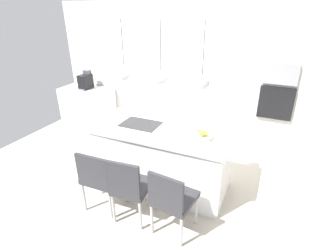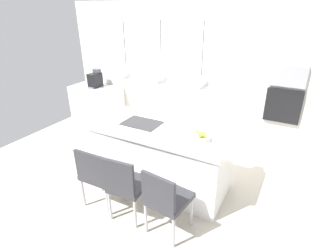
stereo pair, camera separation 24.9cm
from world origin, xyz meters
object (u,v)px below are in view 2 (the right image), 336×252
at_px(fruit_bowl, 201,137).
at_px(oven, 283,106).
at_px(chair_near, 99,174).
at_px(chair_far, 166,198).
at_px(microwave, 289,76).
at_px(coffee_machine, 95,80).
at_px(chair_middle, 126,184).

relative_size(fruit_bowl, oven, 0.46).
xyz_separation_m(chair_near, chair_far, (1.00, -0.00, -0.00)).
bearing_deg(chair_near, microwave, 51.58).
relative_size(coffee_machine, chair_near, 0.43).
bearing_deg(coffee_machine, chair_far, -36.04).
bearing_deg(chair_near, oven, 51.58).
xyz_separation_m(fruit_bowl, oven, (0.79, 1.66, 0.01)).
distance_m(chair_near, chair_far, 1.00).
bearing_deg(coffee_machine, chair_middle, -42.01).
bearing_deg(chair_far, chair_middle, -179.75).
relative_size(chair_near, chair_middle, 0.97).
distance_m(coffee_machine, chair_middle, 3.19).
height_order(coffee_machine, chair_far, coffee_machine).
relative_size(oven, chair_far, 0.63).
distance_m(coffee_machine, microwave, 3.83).
bearing_deg(chair_far, coffee_machine, 143.96).
bearing_deg(chair_near, coffee_machine, 131.98).
height_order(fruit_bowl, chair_middle, fruit_bowl).
xyz_separation_m(microwave, chair_middle, (-1.45, -2.40, -0.99)).
distance_m(microwave, chair_near, 3.22).
height_order(fruit_bowl, oven, oven).
height_order(microwave, chair_middle, microwave).
xyz_separation_m(coffee_machine, chair_near, (1.89, -2.10, -0.53)).
bearing_deg(chair_middle, chair_far, 0.25).
bearing_deg(oven, coffee_machine, -175.52).
height_order(coffee_machine, microwave, microwave).
relative_size(fruit_bowl, chair_far, 0.29).
distance_m(chair_near, chair_middle, 0.45).
bearing_deg(chair_middle, oven, 58.82).
height_order(microwave, chair_far, microwave).
relative_size(fruit_bowl, chair_middle, 0.28).
distance_m(microwave, chair_middle, 2.98).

